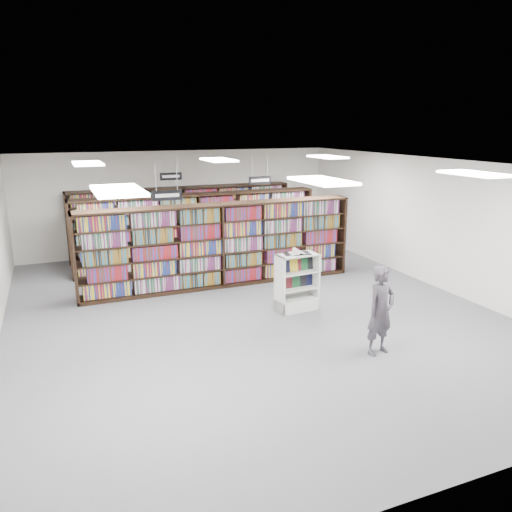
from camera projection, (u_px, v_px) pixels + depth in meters
name	position (u px, v px, depth m)	size (l,w,h in m)	color
floor	(250.00, 311.00, 10.99)	(12.00, 12.00, 0.00)	#5A5A5F
ceiling	(249.00, 164.00, 10.17)	(10.00, 12.00, 0.10)	white
wall_back	(180.00, 201.00, 15.94)	(10.00, 0.10, 3.20)	white
wall_front	(460.00, 360.00, 5.21)	(10.00, 0.10, 3.20)	white
wall_right	(436.00, 223.00, 12.42)	(0.10, 12.00, 3.20)	white
bookshelf_row_near	(220.00, 245.00, 12.51)	(7.00, 0.60, 2.10)	black
bookshelf_row_mid	(198.00, 230.00, 14.30)	(7.00, 0.60, 2.10)	black
bookshelf_row_far	(183.00, 220.00, 15.82)	(7.00, 0.60, 2.10)	black
aisle_sign_left	(167.00, 194.00, 10.68)	(0.65, 0.02, 0.80)	#B2B2B7
aisle_sign_right	(260.00, 180.00, 13.57)	(0.65, 0.02, 0.80)	#B2B2B7
aisle_sign_center	(171.00, 176.00, 14.63)	(0.65, 0.02, 0.80)	#B2B2B7
troffer_front_left	(118.00, 191.00, 6.39)	(0.60, 1.20, 0.04)	white
troffer_front_center	(322.00, 181.00, 7.50)	(0.60, 1.20, 0.04)	white
troffer_front_right	(475.00, 174.00, 8.60)	(0.60, 1.20, 0.04)	white
troffer_back_left	(88.00, 163.00, 10.87)	(0.60, 1.20, 0.04)	white
troffer_back_center	(219.00, 160.00, 11.97)	(0.60, 1.20, 0.04)	white
troffer_back_right	(327.00, 157.00, 13.07)	(0.60, 1.20, 0.04)	white
endcap_display	(296.00, 290.00, 11.00)	(0.94, 0.51, 1.28)	silver
open_book	(297.00, 252.00, 10.76)	(0.62, 0.43, 0.13)	black
shopper	(381.00, 311.00, 8.78)	(0.59, 0.39, 1.61)	#4A454F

